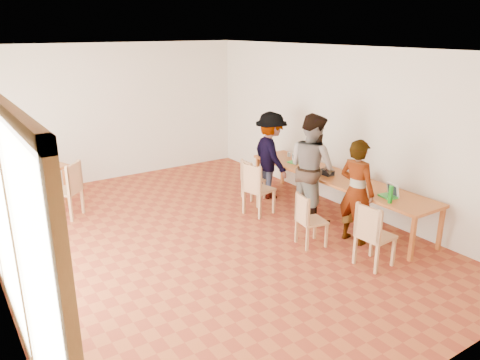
{
  "coord_description": "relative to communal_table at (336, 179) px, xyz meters",
  "views": [
    {
      "loc": [
        -3.39,
        -6.16,
        3.31
      ],
      "look_at": [
        0.34,
        -0.56,
        1.1
      ],
      "focal_mm": 35.0,
      "sensor_mm": 36.0,
      "label": 1
    }
  ],
  "objects": [
    {
      "name": "chair_mid",
      "position": [
        -1.29,
        -0.69,
        -0.18
      ],
      "size": [
        0.47,
        0.47,
        0.46
      ],
      "rotation": [
        0.0,
        0.0,
        -0.19
      ],
      "color": "tan",
      "rests_on": "ground"
    },
    {
      "name": "clear_glass",
      "position": [
        0.15,
        1.52,
        0.09
      ],
      "size": [
        0.07,
        0.07,
        0.09
      ],
      "primitive_type": "cylinder",
      "color": "silver",
      "rests_on": "communal_table"
    },
    {
      "name": "wall_front",
      "position": [
        -2.5,
        -3.56,
        0.8
      ],
      "size": [
        6.0,
        0.1,
        3.0
      ],
      "primitive_type": "cube",
      "color": "silver",
      "rests_on": "ground"
    },
    {
      "name": "person_mid",
      "position": [
        -0.48,
        0.12,
        0.26
      ],
      "size": [
        0.75,
        0.95,
        1.92
      ],
      "primitive_type": "imported",
      "rotation": [
        0.0,
        0.0,
        1.55
      ],
      "color": "gray",
      "rests_on": "ground"
    },
    {
      "name": "person_far",
      "position": [
        -0.39,
        1.44,
        0.17
      ],
      "size": [
        0.85,
        1.23,
        1.74
      ],
      "primitive_type": "imported",
      "rotation": [
        0.0,
        0.0,
        1.37
      ],
      "color": "gray",
      "rests_on": "ground"
    },
    {
      "name": "green_bottle",
      "position": [
        -0.29,
        -1.44,
        0.19
      ],
      "size": [
        0.07,
        0.07,
        0.28
      ],
      "primitive_type": "cylinder",
      "color": "#147D1A",
      "rests_on": "communal_table"
    },
    {
      "name": "black_pouch",
      "position": [
        -0.08,
        0.16,
        0.09
      ],
      "size": [
        0.16,
        0.26,
        0.09
      ],
      "primitive_type": "cube",
      "color": "black",
      "rests_on": "communal_table"
    },
    {
      "name": "wall_back",
      "position": [
        -2.5,
        4.44,
        0.8
      ],
      "size": [
        6.0,
        0.1,
        3.0
      ],
      "primitive_type": "cube",
      "color": "silver",
      "rests_on": "ground"
    },
    {
      "name": "ceiling",
      "position": [
        -2.5,
        0.44,
        2.32
      ],
      "size": [
        6.0,
        8.0,
        0.04
      ],
      "primitive_type": "cube",
      "color": "white",
      "rests_on": "wall_back"
    },
    {
      "name": "pink_phone",
      "position": [
        -0.12,
        1.07,
        0.05
      ],
      "size": [
        0.05,
        0.1,
        0.01
      ],
      "primitive_type": "cube",
      "color": "#E13595",
      "rests_on": "communal_table"
    },
    {
      "name": "condiment_cup",
      "position": [
        -0.16,
        1.59,
        0.08
      ],
      "size": [
        0.08,
        0.08,
        0.06
      ],
      "primitive_type": "cylinder",
      "color": "white",
      "rests_on": "communal_table"
    },
    {
      "name": "wall_right",
      "position": [
        0.5,
        0.44,
        0.8
      ],
      "size": [
        0.1,
        8.0,
        3.0
      ],
      "primitive_type": "cube",
      "color": "silver",
      "rests_on": "ground"
    },
    {
      "name": "chair_far",
      "position": [
        -1.21,
        0.81,
        -0.1
      ],
      "size": [
        0.55,
        0.55,
        0.52
      ],
      "rotation": [
        0.0,
        0.0,
        0.22
      ],
      "color": "tan",
      "rests_on": "ground"
    },
    {
      "name": "ground",
      "position": [
        -2.5,
        0.44,
        -0.7
      ],
      "size": [
        8.0,
        8.0,
        0.0
      ],
      "primitive_type": "plane",
      "color": "#A04B26",
      "rests_on": "ground"
    },
    {
      "name": "communal_table",
      "position": [
        0.0,
        0.0,
        0.0
      ],
      "size": [
        0.8,
        4.0,
        0.75
      ],
      "color": "#B66028",
      "rests_on": "ground"
    },
    {
      "name": "yellow_mug",
      "position": [
        -0.08,
        0.55,
        0.09
      ],
      "size": [
        0.13,
        0.13,
        0.1
      ],
      "primitive_type": "imported",
      "rotation": [
        0.0,
        0.0,
        -0.1
      ],
      "color": "orange",
      "rests_on": "communal_table"
    },
    {
      "name": "laptop_far",
      "position": [
        -0.05,
        1.09,
        0.1
      ],
      "size": [
        0.22,
        0.24,
        0.18
      ],
      "rotation": [
        0.0,
        0.0,
        0.19
      ],
      "color": "green",
      "rests_on": "communal_table"
    },
    {
      "name": "side_table",
      "position": [
        -4.36,
        3.64,
        -0.03
      ],
      "size": [
        0.9,
        0.9,
        0.75
      ],
      "rotation": [
        0.0,
        0.0,
        0.38
      ],
      "color": "#B66028",
      "rests_on": "ground"
    },
    {
      "name": "chair_near",
      "position": [
        -0.99,
        -1.72,
        -0.12
      ],
      "size": [
        0.47,
        0.47,
        0.51
      ],
      "rotation": [
        0.0,
        0.0,
        0.06
      ],
      "color": "tan",
      "rests_on": "ground"
    },
    {
      "name": "chair_spare",
      "position": [
        -4.04,
        2.57,
        -0.07
      ],
      "size": [
        0.68,
        0.68,
        0.55
      ],
      "rotation": [
        0.0,
        0.0,
        2.36
      ],
      "color": "tan",
      "rests_on": "ground"
    },
    {
      "name": "laptop_mid",
      "position": [
        0.1,
        -0.49,
        0.1
      ],
      "size": [
        0.25,
        0.26,
        0.18
      ],
      "rotation": [
        0.0,
        0.0,
        -0.34
      ],
      "color": "green",
      "rests_on": "communal_table"
    },
    {
      "name": "laptop_near",
      "position": [
        -0.06,
        -1.26,
        0.11
      ],
      "size": [
        0.26,
        0.29,
        0.22
      ],
      "rotation": [
        0.0,
        0.0,
        -0.14
      ],
      "color": "green",
      "rests_on": "communal_table"
    },
    {
      "name": "person_near",
      "position": [
        -0.53,
        -0.98,
        0.14
      ],
      "size": [
        0.48,
        0.67,
        1.69
      ],
      "primitive_type": "imported",
      "rotation": [
        0.0,
        0.0,
        1.71
      ],
      "color": "gray",
      "rests_on": "ground"
    },
    {
      "name": "chair_empty",
      "position": [
        -0.8,
        1.57,
        -0.21
      ],
      "size": [
        0.38,
        0.38,
        0.43
      ],
      "rotation": [
        0.0,
        0.0,
        0.02
      ],
      "color": "tan",
      "rests_on": "ground"
    }
  ]
}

